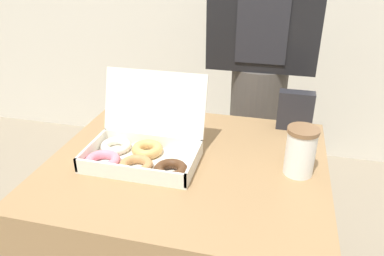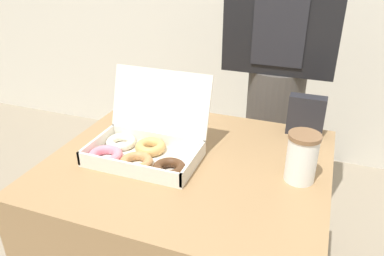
% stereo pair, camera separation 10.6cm
% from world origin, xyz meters
% --- Properties ---
extents(table, '(0.84, 0.73, 0.73)m').
position_xyz_m(table, '(0.00, 0.00, 0.36)').
color(table, '#99754C').
rests_on(table, ground_plane).
extents(donut_box, '(0.34, 0.28, 0.24)m').
position_xyz_m(donut_box, '(-0.14, -0.03, 0.77)').
color(donut_box, white).
rests_on(donut_box, table).
extents(coffee_cup, '(0.09, 0.09, 0.14)m').
position_xyz_m(coffee_cup, '(0.33, 0.01, 0.80)').
color(coffee_cup, white).
rests_on(coffee_cup, table).
extents(napkin_holder, '(0.12, 0.05, 0.14)m').
position_xyz_m(napkin_holder, '(0.32, 0.31, 0.80)').
color(napkin_holder, '#232328').
rests_on(napkin_holder, table).
extents(person_customer, '(0.46, 0.25, 1.59)m').
position_xyz_m(person_customer, '(0.16, 0.68, 0.84)').
color(person_customer, '#4C4742').
rests_on(person_customer, ground_plane).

